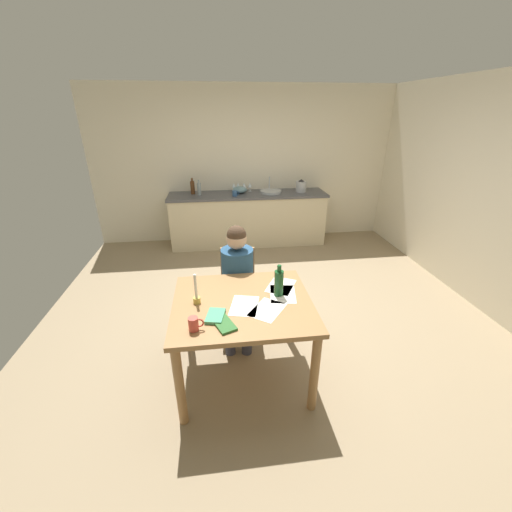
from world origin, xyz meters
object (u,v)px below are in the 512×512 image
(chair_at_table, at_px, (238,286))
(book_cookery, at_px, (215,316))
(person_seated, at_px, (237,277))
(wine_glass_by_kettle, at_px, (244,185))
(bottle_oil, at_px, (193,187))
(mixing_bowl, at_px, (240,190))
(wine_bottle_on_table, at_px, (279,283))
(teacup_on_counter, at_px, (235,193))
(book_magazine, at_px, (223,323))
(sink_unit, at_px, (271,191))
(dining_table, at_px, (243,313))
(stovetop_kettle, at_px, (301,186))
(wine_glass_back_right, at_px, (234,186))
(candlestick, at_px, (196,295))
(wine_glass_back_left, at_px, (238,185))
(wine_glass_near_sink, at_px, (250,185))
(coffee_mug, at_px, (194,324))
(bottle_vinegar, at_px, (199,189))

(chair_at_table, bearing_deg, book_cookery, -104.08)
(person_seated, xyz_separation_m, wine_glass_by_kettle, (0.32, 2.71, 0.33))
(chair_at_table, xyz_separation_m, bottle_oil, (-0.56, 2.50, 0.51))
(mixing_bowl, bearing_deg, wine_bottle_on_table, -88.73)
(chair_at_table, xyz_separation_m, teacup_on_counter, (0.13, 2.27, 0.45))
(person_seated, xyz_separation_m, book_magazine, (-0.17, -0.87, 0.10))
(sink_unit, height_order, mixing_bowl, sink_unit)
(dining_table, relative_size, wine_glass_by_kettle, 7.33)
(wine_bottle_on_table, bearing_deg, stovetop_kettle, 72.26)
(wine_bottle_on_table, relative_size, wine_glass_back_right, 1.80)
(candlestick, distance_m, book_cookery, 0.27)
(person_seated, distance_m, wine_glass_back_left, 2.74)
(person_seated, bearing_deg, wine_glass_back_right, 86.93)
(person_seated, relative_size, book_magazine, 4.97)
(wine_glass_near_sink, height_order, teacup_on_counter, wine_glass_near_sink)
(wine_glass_near_sink, xyz_separation_m, wine_glass_by_kettle, (-0.10, 0.00, 0.00))
(book_cookery, relative_size, wine_glass_back_right, 1.23)
(dining_table, xyz_separation_m, stovetop_kettle, (1.30, 3.15, 0.34))
(wine_glass_by_kettle, distance_m, wine_glass_back_right, 0.18)
(coffee_mug, xyz_separation_m, wine_glass_back_right, (0.52, 3.63, 0.19))
(wine_glass_back_left, bearing_deg, sink_unit, -14.88)
(dining_table, height_order, candlestick, candlestick)
(chair_at_table, xyz_separation_m, person_seated, (-0.01, -0.15, 0.18))
(person_seated, height_order, teacup_on_counter, person_seated)
(book_cookery, relative_size, bottle_oil, 0.71)
(wine_glass_by_kettle, bearing_deg, teacup_on_counter, -120.88)
(bottle_vinegar, bearing_deg, chair_at_table, -79.44)
(bottle_oil, relative_size, wine_glass_back_right, 1.72)
(book_cookery, height_order, wine_glass_back_right, wine_glass_back_right)
(book_magazine, xyz_separation_m, stovetop_kettle, (1.46, 3.43, 0.22))
(person_seated, xyz_separation_m, bottle_vinegar, (-0.44, 2.55, 0.33))
(candlestick, xyz_separation_m, stovetop_kettle, (1.66, 3.12, 0.16))
(wine_bottle_on_table, xyz_separation_m, wine_glass_near_sink, (0.12, 3.23, 0.12))
(coffee_mug, relative_size, bottle_oil, 0.42)
(wine_glass_near_sink, height_order, wine_glass_by_kettle, same)
(book_magazine, distance_m, bottle_oil, 3.55)
(sink_unit, bearing_deg, book_magazine, -105.23)
(wine_bottle_on_table, height_order, wine_glass_by_kettle, wine_glass_by_kettle)
(dining_table, bearing_deg, wine_bottle_on_table, 12.48)
(book_magazine, relative_size, book_cookery, 1.27)
(wine_glass_near_sink, bearing_deg, dining_table, -97.35)
(person_seated, distance_m, mixing_bowl, 2.65)
(book_magazine, height_order, sink_unit, sink_unit)
(dining_table, xyz_separation_m, coffee_mug, (-0.37, -0.32, 0.17))
(person_seated, height_order, book_magazine, person_seated)
(person_seated, bearing_deg, teacup_on_counter, 86.58)
(bottle_vinegar, height_order, stovetop_kettle, bottle_vinegar)
(wine_glass_back_left, bearing_deg, chair_at_table, -94.67)
(dining_table, bearing_deg, sink_unit, 76.31)
(chair_at_table, bearing_deg, sink_unit, 72.61)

